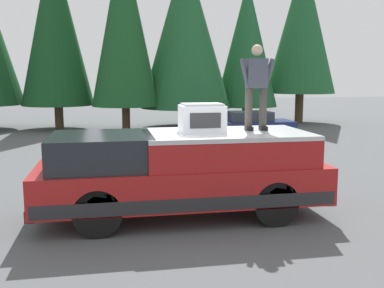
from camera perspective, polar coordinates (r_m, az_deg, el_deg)
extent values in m
plane|color=#4C4F51|center=(9.00, -2.14, -8.94)|extent=(90.00, 90.00, 0.00)
cube|color=maroon|center=(8.69, -1.35, -4.79)|extent=(2.00, 5.50, 0.70)
cube|color=#232326|center=(8.74, -1.34, -6.01)|extent=(2.01, 5.39, 0.24)
cube|color=black|center=(8.46, -11.53, -0.85)|extent=(1.84, 1.87, 0.60)
cube|color=maroon|center=(8.75, 4.34, -0.64)|extent=(1.92, 3.19, 0.52)
cube|color=#B7BABF|center=(8.71, 4.36, 1.31)|extent=(1.94, 3.19, 0.08)
cube|color=#232326|center=(8.76, -19.12, -7.00)|extent=(1.96, 0.16, 0.20)
cube|color=#B2B5BA|center=(9.55, 14.88, -5.51)|extent=(1.96, 0.16, 0.20)
cylinder|color=black|center=(7.85, -12.02, -8.60)|extent=(0.30, 0.84, 0.84)
cylinder|color=black|center=(9.48, -11.78, -5.56)|extent=(0.30, 0.84, 0.84)
cylinder|color=black|center=(8.38, 10.55, -7.44)|extent=(0.30, 0.84, 0.84)
cylinder|color=black|center=(9.93, 7.02, -4.80)|extent=(0.30, 0.84, 0.84)
cube|color=silver|center=(8.59, 1.28, 3.24)|extent=(0.64, 0.84, 0.52)
cube|color=#2D2D30|center=(8.27, 1.74, 3.02)|extent=(0.01, 0.59, 0.29)
cube|color=#99999E|center=(8.56, 1.29, 5.10)|extent=(0.58, 0.76, 0.04)
cylinder|color=#423D38|center=(9.07, 9.09, 4.44)|extent=(0.15, 0.15, 0.84)
cube|color=black|center=(9.06, 9.11, 2.02)|extent=(0.26, 0.11, 0.08)
cylinder|color=#423D38|center=(8.97, 7.28, 4.43)|extent=(0.15, 0.15, 0.84)
cube|color=black|center=(8.97, 7.31, 1.99)|extent=(0.26, 0.11, 0.08)
cube|color=#474C5B|center=(8.99, 8.29, 8.95)|extent=(0.24, 0.40, 0.58)
sphere|color=beige|center=(9.01, 8.35, 11.81)|extent=(0.22, 0.22, 0.22)
cylinder|color=#474C5B|center=(9.05, 9.84, 8.91)|extent=(0.09, 0.23, 0.58)
cylinder|color=#474C5B|center=(8.89, 6.84, 8.98)|extent=(0.09, 0.23, 0.58)
cube|color=navy|center=(20.01, 7.06, 2.24)|extent=(1.64, 4.10, 0.50)
cube|color=#282D38|center=(20.00, 7.36, 3.55)|extent=(1.31, 1.89, 0.42)
cylinder|color=black|center=(19.00, 4.05, 1.39)|extent=(0.20, 0.62, 0.62)
cylinder|color=black|center=(20.38, 3.03, 1.90)|extent=(0.20, 0.62, 0.62)
cylinder|color=black|center=(19.79, 11.19, 1.54)|extent=(0.20, 0.62, 0.62)
cylinder|color=black|center=(21.12, 9.76, 2.03)|extent=(0.20, 0.62, 0.62)
cylinder|color=#4C3826|center=(26.93, 13.56, 4.53)|extent=(0.48, 0.48, 1.74)
cone|color=#1E562D|center=(27.01, 13.92, 14.56)|extent=(3.97, 3.97, 7.70)
cylinder|color=#4C3826|center=(25.20, 6.87, 3.64)|extent=(0.41, 0.41, 1.04)
cone|color=#1E562D|center=(25.17, 7.04, 12.66)|extent=(3.43, 3.43, 6.88)
cylinder|color=#4C3826|center=(23.92, -0.82, 3.44)|extent=(0.57, 0.57, 1.04)
cone|color=#1E562D|center=(23.93, -0.85, 14.40)|extent=(4.79, 4.79, 8.09)
cylinder|color=#4C3826|center=(22.78, -8.45, 3.31)|extent=(0.40, 0.40, 1.23)
cone|color=#194C23|center=(22.84, -8.72, 15.33)|extent=(3.34, 3.34, 8.32)
cylinder|color=#4C3826|center=(24.13, -16.66, 3.34)|extent=(0.44, 0.44, 1.23)
cone|color=#14421E|center=(24.18, -17.17, 14.53)|extent=(3.64, 3.64, 8.20)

